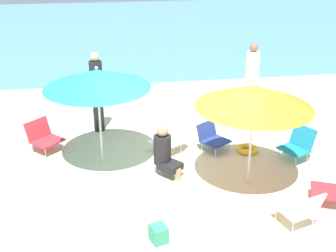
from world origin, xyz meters
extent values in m
plane|color=beige|center=(0.00, 0.00, 0.00)|extent=(40.00, 40.00, 0.00)
cube|color=#5693A3|center=(0.00, 13.33, 0.00)|extent=(40.00, 16.00, 0.01)
cylinder|color=silver|center=(-1.57, 0.81, 0.90)|extent=(0.04, 0.04, 1.79)
cone|color=teal|center=(-1.57, 0.81, 1.63)|extent=(1.88, 1.88, 0.32)
sphere|color=silver|center=(-1.57, 0.81, 1.82)|extent=(0.06, 0.06, 0.06)
cylinder|color=silver|center=(0.87, -0.31, 0.88)|extent=(0.04, 0.04, 1.76)
cone|color=orange|center=(0.87, -0.31, 1.57)|extent=(1.88, 1.88, 0.36)
sphere|color=silver|center=(0.87, -0.31, 1.79)|extent=(0.06, 0.06, 0.06)
cube|color=white|center=(1.18, -1.52, 0.24)|extent=(0.59, 0.59, 0.03)
cube|color=white|center=(1.26, -1.75, 0.43)|extent=(0.50, 0.28, 0.38)
cylinder|color=silver|center=(0.94, -1.40, 0.11)|extent=(0.02, 0.02, 0.22)
cylinder|color=silver|center=(1.30, -1.28, 0.11)|extent=(0.02, 0.02, 0.22)
cylinder|color=silver|center=(1.06, -1.75, 0.11)|extent=(0.02, 0.02, 0.22)
cylinder|color=silver|center=(1.42, -1.64, 0.11)|extent=(0.02, 0.02, 0.22)
cube|color=teal|center=(1.97, 0.34, 0.22)|extent=(0.59, 0.64, 0.03)
cube|color=teal|center=(2.17, 0.44, 0.43)|extent=(0.36, 0.52, 0.40)
cylinder|color=silver|center=(1.91, 0.08, 0.10)|extent=(0.02, 0.02, 0.20)
cylinder|color=silver|center=(1.73, 0.45, 0.10)|extent=(0.02, 0.02, 0.20)
cylinder|color=silver|center=(2.21, 0.23, 0.10)|extent=(0.02, 0.02, 0.20)
cylinder|color=silver|center=(2.03, 0.59, 0.10)|extent=(0.02, 0.02, 0.20)
cube|color=navy|center=(0.62, 0.94, 0.21)|extent=(0.65, 0.64, 0.03)
cube|color=navy|center=(0.48, 1.14, 0.37)|extent=(0.47, 0.37, 0.32)
cylinder|color=silver|center=(0.88, 0.89, 0.10)|extent=(0.02, 0.02, 0.20)
cylinder|color=silver|center=(0.56, 0.68, 0.10)|extent=(0.02, 0.02, 0.20)
cylinder|color=silver|center=(0.68, 1.19, 0.10)|extent=(0.02, 0.02, 0.20)
cylinder|color=silver|center=(0.36, 0.98, 0.10)|extent=(0.02, 0.02, 0.20)
cube|color=red|center=(1.88, -1.08, 0.21)|extent=(0.61, 0.64, 0.03)
cylinder|color=silver|center=(1.64, -1.19, 0.10)|extent=(0.02, 0.02, 0.19)
cylinder|color=silver|center=(1.80, -0.82, 0.10)|extent=(0.02, 0.02, 0.19)
cylinder|color=silver|center=(2.13, -0.96, 0.10)|extent=(0.02, 0.02, 0.19)
cube|color=white|center=(-0.34, 1.02, 0.22)|extent=(0.71, 0.71, 0.03)
cube|color=white|center=(-0.11, 1.17, 0.43)|extent=(0.41, 0.52, 0.41)
cylinder|color=silver|center=(-0.40, 0.74, 0.10)|extent=(0.02, 0.02, 0.21)
cylinder|color=silver|center=(-0.62, 1.09, 0.10)|extent=(0.02, 0.02, 0.21)
cylinder|color=silver|center=(-0.05, 0.96, 0.10)|extent=(0.02, 0.02, 0.21)
cylinder|color=silver|center=(-0.28, 1.31, 0.10)|extent=(0.02, 0.02, 0.21)
cube|color=red|center=(-2.62, 1.45, 0.21)|extent=(0.72, 0.72, 0.03)
cube|color=red|center=(-2.80, 1.63, 0.40)|extent=(0.48, 0.47, 0.37)
cylinder|color=silver|center=(-2.33, 1.46, 0.10)|extent=(0.02, 0.02, 0.20)
cylinder|color=silver|center=(-2.64, 1.16, 0.10)|extent=(0.02, 0.02, 0.20)
cylinder|color=silver|center=(-2.60, 1.73, 0.10)|extent=(0.02, 0.02, 0.20)
cylinder|color=silver|center=(-2.91, 1.44, 0.10)|extent=(0.02, 0.02, 0.20)
cube|color=black|center=(-0.40, 0.11, 0.21)|extent=(0.47, 0.47, 0.12)
cylinder|color=tan|center=(-0.30, -0.01, 0.10)|extent=(0.12, 0.12, 0.21)
cylinder|color=black|center=(-0.52, 0.24, 0.47)|extent=(0.31, 0.31, 0.52)
sphere|color=tan|center=(-0.52, 0.24, 0.83)|extent=(0.21, 0.21, 0.21)
cylinder|color=black|center=(-1.61, 2.30, 0.46)|extent=(0.22, 0.22, 0.93)
cylinder|color=black|center=(-1.61, 2.30, 1.23)|extent=(0.26, 0.26, 0.61)
sphere|color=#DBAD84|center=(-1.61, 2.30, 1.62)|extent=(0.18, 0.18, 0.18)
cylinder|color=silver|center=(2.00, 2.97, 0.39)|extent=(0.27, 0.27, 0.78)
cylinder|color=silver|center=(2.00, 2.97, 1.10)|extent=(0.32, 0.32, 0.64)
sphere|color=#896042|center=(2.00, 2.97, 1.51)|extent=(0.19, 0.19, 0.19)
torus|color=yellow|center=(1.24, 0.82, 0.05)|extent=(0.43, 0.43, 0.10)
cube|color=#389970|center=(-0.85, -1.62, 0.12)|extent=(0.28, 0.29, 0.25)
camera|label=1|loc=(-1.48, -6.54, 3.94)|focal=47.11mm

